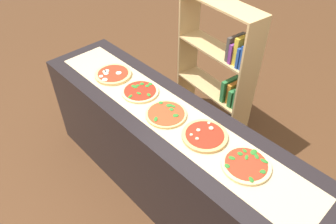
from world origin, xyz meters
The scene contains 9 objects.
ground_plane centered at (0.00, 0.00, 0.00)m, with size 12.00×12.00×0.00m, color #4C2D19.
counter centered at (0.00, 0.00, 0.45)m, with size 2.46×0.61×0.90m, color black.
parchment_paper centered at (0.00, 0.00, 0.90)m, with size 2.25×0.37×0.00m, color tan.
pizza_mozzarella_0 centered at (-0.65, -0.01, 0.91)m, with size 0.30×0.30×0.03m.
pizza_spinach_1 centered at (-0.33, 0.02, 0.91)m, with size 0.28×0.28×0.02m.
pizza_spinach_2 centered at (0.00, -0.02, 0.91)m, with size 0.29×0.29×0.02m.
pizza_mushroom_3 centered at (0.33, 0.02, 0.91)m, with size 0.30×0.30×0.03m.
pizza_spinach_4 centered at (0.65, 0.02, 0.91)m, with size 0.30×0.30×0.03m.
bookshelf centered at (-0.23, 0.93, 0.63)m, with size 0.86×0.35×1.34m.
Camera 1 is at (1.20, -1.13, 2.36)m, focal length 33.49 mm.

